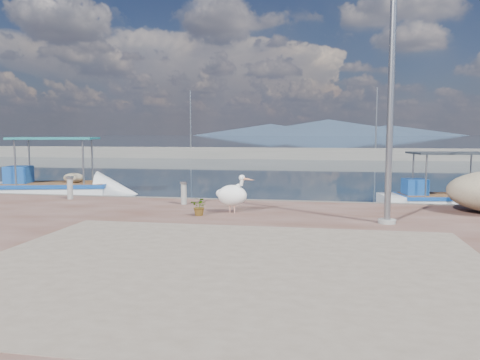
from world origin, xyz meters
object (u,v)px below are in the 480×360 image
Objects in this scene: boat_left at (55,192)px; bollard_near at (184,192)px; boat_right at (446,203)px; pelican at (233,195)px; lamp_post at (391,91)px.

bollard_near is at bearing -44.84° from boat_left.
boat_left reaches higher than boat_right.
boat_right is at bearing 50.44° from pelican.
boat_left is 16.08m from boat_right.
bollard_near is (-1.84, 1.28, -0.12)m from pelican.
boat_right is 0.75× the size of lamp_post.
pelican reaches higher than bollard_near.
boat_left is 15.02m from lamp_post.
boat_left is 0.94× the size of lamp_post.
boat_left is 9.04× the size of bollard_near.
pelican is 2.25m from bollard_near.
lamp_post reaches higher than boat_right.
bollard_near is at bearing 160.38° from lamp_post.
bollard_near is at bearing -165.72° from boat_right.
boat_left is 8.33m from bollard_near.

